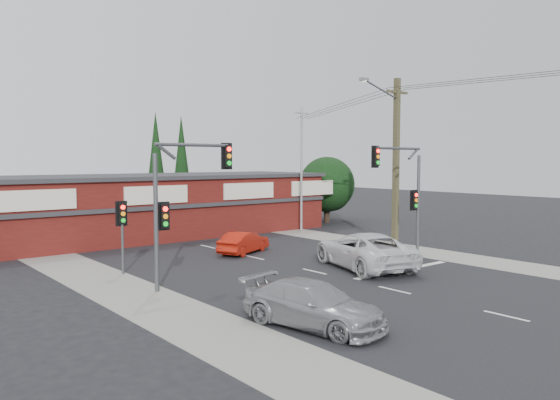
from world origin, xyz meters
TOP-DOWN VIEW (x-y plane):
  - ground at (0.00, 0.00)m, footprint 120.00×120.00m
  - road_strip at (0.00, 5.00)m, footprint 14.00×70.00m
  - verge_left at (-8.50, 5.00)m, footprint 3.00×70.00m
  - verge_right at (8.50, 5.00)m, footprint 3.00×70.00m
  - stop_line at (3.50, -1.50)m, footprint 6.50×0.35m
  - white_suv at (2.48, 0.05)m, footprint 4.69×6.83m
  - silver_suv at (-5.79, -5.29)m, footprint 2.93×5.19m
  - red_sedan at (0.38, 7.13)m, footprint 3.96×2.77m
  - lane_dashes at (0.00, 0.88)m, footprint 0.12×39.36m
  - shop_building at (-0.99, 16.99)m, footprint 27.30×8.40m
  - tree_cluster at (14.69, 15.44)m, footprint 5.90×5.10m
  - conifer_near at (3.50, 24.00)m, footprint 1.80×1.80m
  - conifer_far at (7.00, 26.00)m, footprint 1.80×1.80m
  - traffic_mast_left at (-6.43, 2.00)m, footprint 3.77×0.27m
  - traffic_mast_right at (6.86, 1.00)m, footprint 3.96×0.27m
  - pedestal_signal at (-7.20, 6.01)m, footprint 0.55×0.27m
  - utility_pole at (8.36, 2.99)m, footprint 4.38×0.59m
  - steel_pole at (9.00, 12.00)m, footprint 1.20×0.16m
  - power_lines at (8.47, -2.47)m, footprint 2.01×29.00m

SIDE VIEW (x-z plane):
  - ground at x=0.00m, z-range 0.00..0.00m
  - road_strip at x=0.00m, z-range 0.00..0.01m
  - verge_left at x=-8.50m, z-range 0.00..0.02m
  - verge_right at x=8.50m, z-range 0.00..0.02m
  - stop_line at x=3.50m, z-range 0.01..0.02m
  - lane_dashes at x=0.00m, z-range 0.01..0.02m
  - red_sedan at x=0.38m, z-range 0.00..1.24m
  - silver_suv at x=-5.79m, z-range 0.00..1.42m
  - white_suv at x=2.48m, z-range 0.00..1.73m
  - shop_building at x=-0.99m, z-range 0.02..4.25m
  - pedestal_signal at x=-7.20m, z-range 0.72..4.09m
  - tree_cluster at x=14.69m, z-range 0.15..5.65m
  - traffic_mast_left at x=-6.43m, z-range 0.94..6.92m
  - traffic_mast_right at x=6.86m, z-range 0.96..6.93m
  - steel_pole at x=9.00m, z-range 0.20..9.20m
  - utility_pole at x=8.36m, z-range 0.40..10.40m
  - conifer_near at x=3.50m, z-range 0.85..10.10m
  - conifer_far at x=7.00m, z-range 0.85..10.10m
  - power_lines at x=8.47m, z-range 8.43..9.65m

